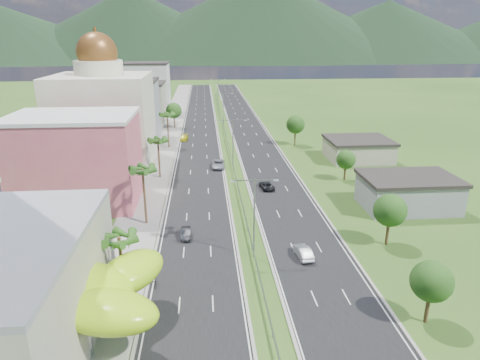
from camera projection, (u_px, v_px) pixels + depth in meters
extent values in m
plane|color=#2D5119|center=(264.00, 301.00, 47.34)|extent=(500.00, 500.00, 0.00)
cube|color=black|center=(200.00, 131.00, 131.68)|extent=(11.00, 260.00, 0.04)
cube|color=black|center=(248.00, 130.00, 132.87)|extent=(11.00, 260.00, 0.04)
cube|color=gray|center=(169.00, 131.00, 130.91)|extent=(7.00, 260.00, 0.12)
cube|color=gray|center=(227.00, 142.00, 115.10)|extent=(0.08, 216.00, 0.28)
cube|color=gray|center=(216.00, 94.00, 211.45)|extent=(0.10, 0.12, 0.70)
cylinder|color=gray|center=(254.00, 219.00, 55.02)|extent=(0.20, 0.20, 11.00)
cube|color=gray|center=(243.00, 180.00, 53.20)|extent=(2.88, 0.12, 0.12)
cube|color=gray|center=(266.00, 180.00, 53.43)|extent=(2.88, 0.12, 0.12)
cube|color=silver|center=(233.00, 181.00, 53.13)|extent=(0.60, 0.25, 0.18)
cube|color=silver|center=(276.00, 180.00, 53.57)|extent=(0.60, 0.25, 0.18)
cylinder|color=gray|center=(233.00, 144.00, 92.77)|extent=(0.20, 0.20, 11.00)
cube|color=gray|center=(226.00, 120.00, 90.95)|extent=(2.88, 0.12, 0.12)
cube|color=gray|center=(239.00, 120.00, 91.18)|extent=(2.88, 0.12, 0.12)
cube|color=silver|center=(220.00, 121.00, 90.88)|extent=(0.60, 0.25, 0.18)
cube|color=silver|center=(245.00, 120.00, 91.32)|extent=(0.60, 0.25, 0.18)
cylinder|color=gray|center=(223.00, 110.00, 135.24)|extent=(0.20, 0.20, 11.00)
cube|color=gray|center=(218.00, 93.00, 133.42)|extent=(2.88, 0.12, 0.12)
cube|color=gray|center=(228.00, 93.00, 133.65)|extent=(2.88, 0.12, 0.12)
cube|color=silver|center=(214.00, 94.00, 133.35)|extent=(0.60, 0.25, 0.18)
cube|color=silver|center=(232.00, 93.00, 133.79)|extent=(0.60, 0.25, 0.18)
cylinder|color=gray|center=(218.00, 92.00, 177.71)|extent=(0.20, 0.20, 11.00)
cube|color=gray|center=(214.00, 79.00, 175.89)|extent=(2.88, 0.12, 0.12)
cube|color=gray|center=(221.00, 79.00, 176.12)|extent=(2.88, 0.12, 0.12)
cube|color=silver|center=(211.00, 80.00, 175.82)|extent=(0.60, 0.25, 0.18)
cube|color=silver|center=(224.00, 79.00, 176.26)|extent=(0.60, 0.25, 0.18)
cylinder|color=gray|center=(30.00, 308.00, 42.90)|extent=(0.50, 0.50, 4.00)
cylinder|color=gray|center=(89.00, 337.00, 38.74)|extent=(0.50, 0.50, 4.00)
cylinder|color=gray|center=(122.00, 303.00, 43.62)|extent=(0.50, 0.50, 4.00)
cube|color=#CA5369|center=(77.00, 162.00, 72.90)|extent=(20.00, 15.00, 15.00)
cube|color=beige|center=(104.00, 121.00, 93.81)|extent=(20.00, 20.00, 20.00)
cylinder|color=beige|center=(99.00, 68.00, 90.12)|extent=(10.00, 10.00, 3.00)
sphere|color=brown|center=(97.00, 53.00, 89.16)|extent=(8.40, 8.40, 8.40)
cube|color=gray|center=(128.00, 111.00, 118.13)|extent=(16.00, 15.00, 16.00)
cube|color=#9E9982|center=(140.00, 105.00, 139.37)|extent=(16.00, 15.00, 13.00)
cube|color=silver|center=(147.00, 89.00, 160.27)|extent=(16.00, 15.00, 18.00)
cube|color=gray|center=(408.00, 194.00, 72.37)|extent=(15.00, 10.00, 5.00)
cube|color=#9E9982|center=(358.00, 150.00, 100.94)|extent=(14.00, 12.00, 4.40)
cylinder|color=#47301C|center=(122.00, 268.00, 46.79)|extent=(0.36, 0.36, 7.50)
cylinder|color=#47301C|center=(145.00, 197.00, 65.43)|extent=(0.36, 0.36, 9.00)
cylinder|color=#47301C|center=(159.00, 159.00, 87.29)|extent=(0.36, 0.36, 8.00)
cylinder|color=#47301C|center=(168.00, 131.00, 110.76)|extent=(0.36, 0.36, 8.80)
cylinder|color=#47301C|center=(174.00, 120.00, 134.98)|extent=(0.40, 0.40, 4.90)
sphere|color=#2A561B|center=(174.00, 111.00, 133.97)|extent=(4.90, 4.90, 4.90)
cylinder|color=#47301C|center=(428.00, 304.00, 43.23)|extent=(0.40, 0.40, 4.20)
sphere|color=#2A561B|center=(432.00, 281.00, 42.36)|extent=(4.20, 4.20, 4.20)
cylinder|color=#47301C|center=(388.00, 230.00, 59.45)|extent=(0.40, 0.40, 4.55)
sphere|color=#2A561B|center=(390.00, 210.00, 58.52)|extent=(4.55, 4.55, 4.55)
cylinder|color=#47301C|center=(345.00, 171.00, 86.23)|extent=(0.40, 0.40, 3.85)
sphere|color=#2A561B|center=(346.00, 159.00, 85.44)|extent=(3.85, 3.85, 3.85)
cylinder|color=#47301C|center=(295.00, 136.00, 114.06)|extent=(0.40, 0.40, 4.90)
sphere|color=#2A561B|center=(296.00, 124.00, 113.05)|extent=(4.90, 4.90, 4.90)
imported|color=black|center=(186.00, 233.00, 62.07)|extent=(1.49, 3.96, 1.29)
imported|color=#989B9F|center=(218.00, 164.00, 94.80)|extent=(3.04, 5.95, 1.61)
imported|color=gold|center=(184.00, 138.00, 119.79)|extent=(2.37, 4.93, 1.38)
imported|color=#A7AAAF|center=(303.00, 252.00, 56.47)|extent=(2.01, 4.72, 1.51)
imported|color=black|center=(267.00, 185.00, 81.86)|extent=(2.74, 4.94, 1.31)
imported|color=black|center=(155.00, 280.00, 50.09)|extent=(0.67, 2.01, 1.27)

